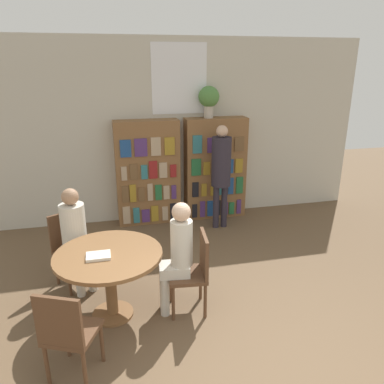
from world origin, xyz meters
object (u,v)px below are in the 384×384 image
Objects in this scene: seated_reader_right at (177,252)px; librarian_standing at (221,167)px; bookshelf_right at (215,169)px; flower_vase at (209,98)px; chair_far_side at (195,269)px; chair_near_camera at (67,331)px; seated_reader_left at (76,233)px; chair_left_side at (71,245)px; bookshelf_left at (148,173)px; reading_table at (109,265)px.

librarian_standing reaches higher than seated_reader_right.
librarian_standing is (-0.05, -0.50, 0.17)m from bookshelf_right.
seated_reader_right is (-1.04, -2.53, -1.33)m from flower_vase.
librarian_standing reaches higher than chair_far_side.
seated_reader_left is (0.01, 1.44, 0.22)m from chair_near_camera.
chair_near_camera is at bearing 59.82° from seated_reader_left.
bookshelf_right is at bearing 79.75° from chair_near_camera.
chair_left_side is at bearing -142.49° from flower_vase.
bookshelf_right is 1.19m from flower_vase.
bookshelf_right is (1.16, 0.00, 0.00)m from bookshelf_left.
chair_near_camera is 1.00× the size of chair_left_side.
bookshelf_left is 3.40× the size of flower_vase.
seated_reader_left is at bearing -120.29° from bookshelf_left.
reading_table is 0.66× the size of librarian_standing.
chair_near_camera reaches higher than reading_table.
flower_vase reaches higher than seated_reader_left.
seated_reader_left reaches higher than chair_far_side.
chair_near_camera is 1.45m from chair_far_side.
bookshelf_right is at bearing -170.49° from seated_reader_left.
seated_reader_right is at bearing -118.77° from librarian_standing.
chair_near_camera is at bearing 63.00° from chair_left_side.
seated_reader_left is (-1.25, 0.72, 0.22)m from chair_far_side.
librarian_standing is at bearing 75.87° from chair_near_camera.
chair_near_camera is at bearing 126.00° from chair_far_side.
reading_table is 1.24× the size of chair_left_side.
bookshelf_left is 1.56× the size of reading_table.
reading_table is 0.72m from seated_reader_right.
chair_left_side is 1.59m from chair_far_side.
chair_far_side is at bearing 54.00° from chair_near_camera.
bookshelf_right is at bearing -18.61° from seated_reader_right.
reading_table is 0.88× the size of seated_reader_left.
seated_reader_right is at bearing 58.77° from chair_near_camera.
seated_reader_left is at bearing 119.82° from reading_table.
chair_near_camera and chair_far_side have the same top height.
seated_reader_left is at bearing -148.63° from librarian_standing.
flower_vase is at bearing -168.72° from seated_reader_left.
bookshelf_right reaches higher than reading_table.
seated_reader_left is 2.57m from librarian_standing.
reading_table is at bearing 90.00° from chair_far_side.
seated_reader_right reaches higher than reading_table.
reading_table is at bearing 90.00° from chair_near_camera.
bookshelf_right is 1.93× the size of chair_far_side.
bookshelf_left is 2.12m from seated_reader_left.
bookshelf_left is at bearing -179.98° from bookshelf_right.
seated_reader_right is at bearing -90.10° from bookshelf_left.
librarian_standing reaches higher than seated_reader_left.
flower_vase is at bearing -172.31° from chair_left_side.
chair_near_camera is 1.46m from seated_reader_left.
flower_vase reaches higher than bookshelf_right.
seated_reader_left reaches higher than chair_left_side.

